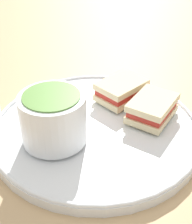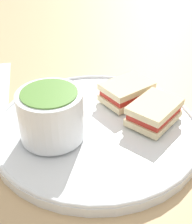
{
  "view_description": "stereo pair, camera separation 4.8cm",
  "coord_description": "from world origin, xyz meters",
  "px_view_note": "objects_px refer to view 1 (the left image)",
  "views": [
    {
      "loc": [
        -0.18,
        -0.36,
        0.32
      ],
      "look_at": [
        0.0,
        0.0,
        0.04
      ],
      "focal_mm": 50.0,
      "sensor_mm": 36.0,
      "label": 1
    },
    {
      "loc": [
        -0.13,
        -0.38,
        0.32
      ],
      "look_at": [
        0.0,
        0.0,
        0.04
      ],
      "focal_mm": 50.0,
      "sensor_mm": 36.0,
      "label": 2
    }
  ],
  "objects_px": {
    "spoon": "(40,117)",
    "sandwich_half_far": "(121,90)",
    "soup_bowl": "(53,118)",
    "sandwich_half_near": "(152,108)"
  },
  "relations": [
    {
      "from": "soup_bowl",
      "to": "sandwich_half_far",
      "type": "bearing_deg",
      "value": 20.86
    },
    {
      "from": "soup_bowl",
      "to": "sandwich_half_far",
      "type": "height_order",
      "value": "soup_bowl"
    },
    {
      "from": "spoon",
      "to": "sandwich_half_near",
      "type": "relative_size",
      "value": 1.04
    },
    {
      "from": "soup_bowl",
      "to": "spoon",
      "type": "distance_m",
      "value": 0.07
    },
    {
      "from": "spoon",
      "to": "sandwich_half_far",
      "type": "relative_size",
      "value": 1.09
    },
    {
      "from": "sandwich_half_far",
      "to": "spoon",
      "type": "bearing_deg",
      "value": 179.12
    },
    {
      "from": "spoon",
      "to": "sandwich_half_far",
      "type": "xyz_separation_m",
      "value": [
        0.15,
        -0.0,
        0.01
      ]
    },
    {
      "from": "spoon",
      "to": "sandwich_half_near",
      "type": "xyz_separation_m",
      "value": [
        0.17,
        -0.07,
        0.01
      ]
    },
    {
      "from": "sandwich_half_near",
      "to": "soup_bowl",
      "type": "bearing_deg",
      "value": 174.02
    },
    {
      "from": "sandwich_half_near",
      "to": "sandwich_half_far",
      "type": "relative_size",
      "value": 1.05
    }
  ]
}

